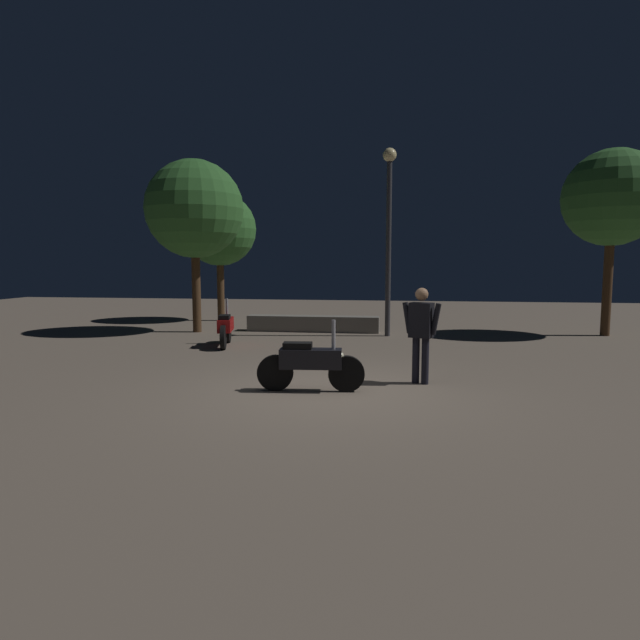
{
  "coord_description": "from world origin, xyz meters",
  "views": [
    {
      "loc": [
        1.0,
        -8.07,
        1.98
      ],
      "look_at": [
        -0.31,
        1.0,
        1.0
      ],
      "focal_mm": 30.33,
      "sensor_mm": 36.0,
      "label": 1
    }
  ],
  "objects_px": {
    "motorcycle_black_foreground": "(310,363)",
    "person_rider_beside": "(421,327)",
    "motorcycle_red_parked_left": "(226,328)",
    "streetlamp_near": "(389,218)"
  },
  "relations": [
    {
      "from": "motorcycle_black_foreground",
      "to": "person_rider_beside",
      "type": "height_order",
      "value": "person_rider_beside"
    },
    {
      "from": "motorcycle_black_foreground",
      "to": "motorcycle_red_parked_left",
      "type": "height_order",
      "value": "same"
    },
    {
      "from": "person_rider_beside",
      "to": "streetlamp_near",
      "type": "relative_size",
      "value": 0.32
    },
    {
      "from": "motorcycle_black_foreground",
      "to": "streetlamp_near",
      "type": "bearing_deg",
      "value": 76.01
    },
    {
      "from": "streetlamp_near",
      "to": "motorcycle_black_foreground",
      "type": "bearing_deg",
      "value": -99.15
    },
    {
      "from": "streetlamp_near",
      "to": "motorcycle_red_parked_left",
      "type": "bearing_deg",
      "value": -148.29
    },
    {
      "from": "motorcycle_black_foreground",
      "to": "motorcycle_red_parked_left",
      "type": "relative_size",
      "value": 1.01
    },
    {
      "from": "motorcycle_black_foreground",
      "to": "streetlamp_near",
      "type": "xyz_separation_m",
      "value": [
        1.05,
        6.49,
        2.71
      ]
    },
    {
      "from": "person_rider_beside",
      "to": "streetlamp_near",
      "type": "distance_m",
      "value": 6.15
    },
    {
      "from": "motorcycle_red_parked_left",
      "to": "person_rider_beside",
      "type": "height_order",
      "value": "person_rider_beside"
    }
  ]
}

